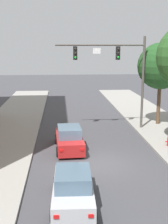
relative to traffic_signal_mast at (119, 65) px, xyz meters
name	(u,v)px	position (x,y,z in m)	size (l,w,h in m)	color
ground_plane	(98,164)	(-2.54, -7.31, -5.37)	(120.00, 120.00, 0.00)	#424247
traffic_signal_mast	(119,65)	(0.00, 0.00, 0.00)	(7.20, 0.38, 7.50)	#514C47
car_lead_red	(69,139)	(-4.16, -4.60, -4.65)	(1.97, 4.30, 1.60)	#B21E1E
car_following_silver	(73,189)	(-4.23, -11.76, -4.65)	(1.95, 4.30, 1.60)	#B7B7BC
street_tree_second	(161,66)	(3.88, 1.12, -0.17)	(3.96, 3.96, 7.05)	brown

